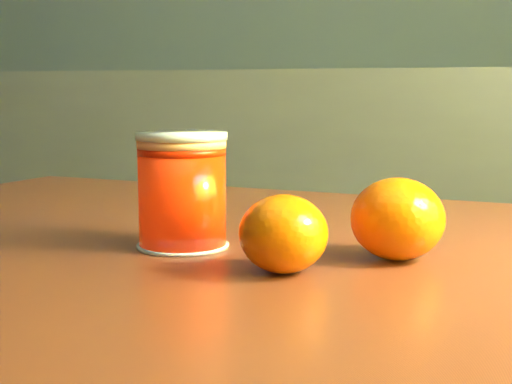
# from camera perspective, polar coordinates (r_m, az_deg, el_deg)

# --- Properties ---
(kitchen_counter) EXTENTS (3.15, 0.60, 0.90)m
(kitchen_counter) POSITION_cam_1_polar(r_m,az_deg,el_deg) (2.06, -11.52, -3.42)
(kitchen_counter) COLOR #494A4E
(kitchen_counter) RESTS_ON ground
(table) EXTENTS (1.07, 0.83, 0.73)m
(table) POSITION_cam_1_polar(r_m,az_deg,el_deg) (0.59, -0.78, -13.50)
(table) COLOR brown
(table) RESTS_ON ground
(juice_glass) EXTENTS (0.07, 0.07, 0.09)m
(juice_glass) POSITION_cam_1_polar(r_m,az_deg,el_deg) (0.57, -5.92, 0.10)
(juice_glass) COLOR #FF2705
(juice_glass) RESTS_ON table
(orange_front) EXTENTS (0.08, 0.08, 0.05)m
(orange_front) POSITION_cam_1_polar(r_m,az_deg,el_deg) (0.49, 2.21, -3.35)
(orange_front) COLOR #E15E04
(orange_front) RESTS_ON table
(orange_back) EXTENTS (0.07, 0.07, 0.06)m
(orange_back) POSITION_cam_1_polar(r_m,az_deg,el_deg) (0.53, 11.25, -2.12)
(orange_back) COLOR #E15E04
(orange_back) RESTS_ON table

